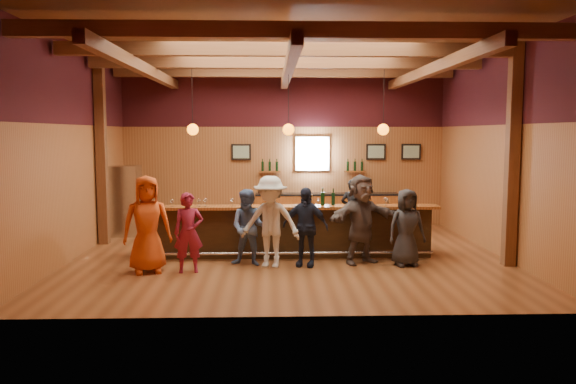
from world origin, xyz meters
name	(u,v)px	position (x,y,z in m)	size (l,w,h in m)	color
room	(288,105)	(0.00, 0.06, 3.21)	(9.04, 9.00, 4.52)	brown
bar_counter	(289,231)	(0.02, 0.15, 0.52)	(6.30, 1.07, 1.11)	black
back_bar_cabinet	(327,210)	(1.20, 3.72, 0.48)	(4.00, 0.52, 0.95)	brown
window	(312,154)	(0.80, 3.95, 2.05)	(0.95, 0.09, 0.95)	silver
framed_pictures	(343,152)	(1.67, 3.94, 2.10)	(5.35, 0.05, 0.45)	black
wine_shelves	(312,169)	(0.80, 3.88, 1.62)	(3.00, 0.18, 0.30)	brown
pendant_lights	(288,129)	(0.00, 0.00, 2.71)	(4.24, 0.24, 1.37)	black
stainless_fridge	(126,201)	(-4.10, 2.60, 0.90)	(0.70, 0.70, 1.80)	silver
customer_orange	(147,224)	(-2.71, -1.32, 0.92)	(0.90, 0.58, 1.84)	#C14212
customer_redvest	(189,233)	(-1.93, -1.34, 0.76)	(0.55, 0.36, 1.52)	maroon
customer_denim	(249,228)	(-0.81, -0.83, 0.76)	(0.74, 0.58, 1.52)	#4D689A
customer_white	(270,222)	(-0.38, -0.97, 0.90)	(1.16, 0.67, 1.80)	silver
customer_navy	(305,227)	(0.30, -0.92, 0.79)	(0.92, 0.38, 1.57)	#191F33
customer_brown	(361,219)	(1.45, -0.71, 0.90)	(1.68, 0.53, 1.81)	#4F433F
customer_dark	(407,227)	(2.31, -0.95, 0.77)	(0.75, 0.49, 1.53)	#272729
bartender	(353,211)	(1.57, 1.34, 0.78)	(0.57, 0.37, 1.55)	black
ice_bucket	(308,200)	(0.40, -0.08, 1.22)	(0.21, 0.21, 0.23)	brown
bottle_a	(323,198)	(0.72, -0.13, 1.26)	(0.08, 0.08, 0.37)	black
bottle_b	(333,199)	(0.94, -0.10, 1.25)	(0.08, 0.08, 0.35)	black
glass_a	(172,201)	(-2.42, -0.26, 1.23)	(0.07, 0.07, 0.16)	silver
glass_b	(199,201)	(-1.87, -0.22, 1.23)	(0.07, 0.07, 0.16)	silver
glass_c	(205,201)	(-1.74, -0.21, 1.23)	(0.07, 0.07, 0.17)	silver
glass_d	(232,200)	(-1.18, -0.20, 1.23)	(0.08, 0.08, 0.17)	silver
glass_e	(275,199)	(-0.29, -0.10, 1.24)	(0.08, 0.08, 0.19)	silver
glass_f	(318,200)	(0.62, -0.18, 1.22)	(0.07, 0.07, 0.16)	silver
glass_g	(360,199)	(1.52, -0.06, 1.24)	(0.08, 0.08, 0.19)	silver
glass_h	(386,200)	(2.02, -0.27, 1.24)	(0.08, 0.08, 0.18)	silver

